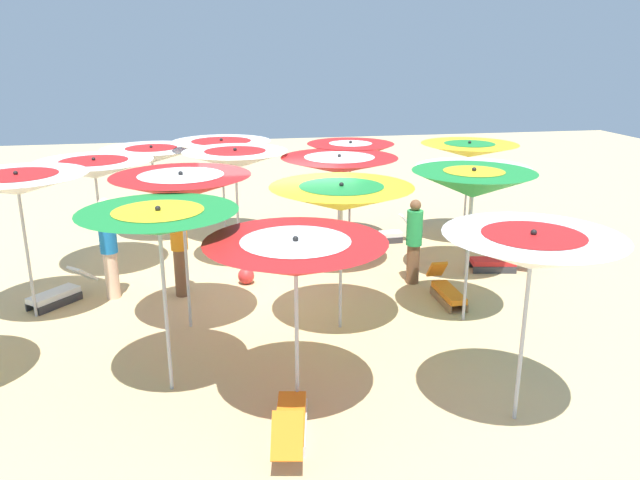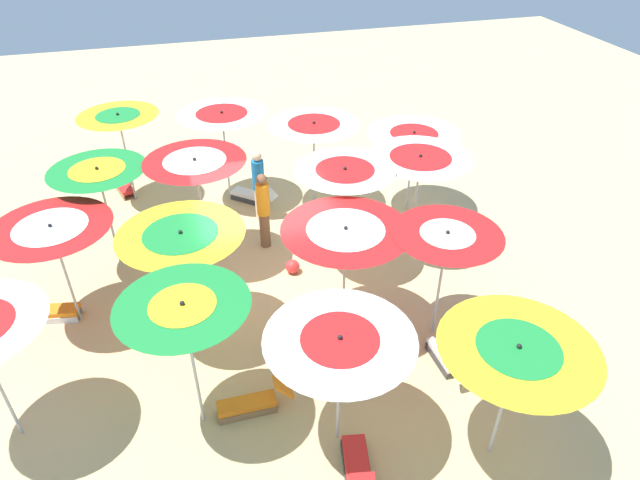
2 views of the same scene
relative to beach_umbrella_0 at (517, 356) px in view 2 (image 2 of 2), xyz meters
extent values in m
cube|color=#D1B57F|center=(-4.67, -2.54, -2.11)|extent=(39.27, 39.27, 0.04)
cylinder|color=#B2B2B7|center=(0.00, 0.00, -1.05)|extent=(0.05, 0.05, 2.08)
cone|color=yellow|center=(0.00, 0.00, -0.01)|extent=(2.16, 2.16, 0.30)
cone|color=#1E8C38|center=(0.00, 0.00, 0.07)|extent=(1.12, 1.12, 0.16)
sphere|color=black|center=(0.00, 0.00, 0.18)|extent=(0.07, 0.07, 0.07)
cylinder|color=#B2B2B7|center=(-2.66, 0.28, -1.05)|extent=(0.05, 0.05, 2.07)
cone|color=red|center=(-2.66, 0.28, -0.02)|extent=(1.92, 1.92, 0.40)
cone|color=white|center=(-2.66, 0.28, 0.09)|extent=(0.95, 0.95, 0.20)
sphere|color=black|center=(-2.66, 0.28, 0.21)|extent=(0.07, 0.07, 0.07)
cylinder|color=#B2B2B7|center=(-5.43, 1.02, -1.04)|extent=(0.05, 0.05, 2.10)
cone|color=white|center=(-5.43, 1.02, 0.01)|extent=(2.20, 2.20, 0.39)
cone|color=red|center=(-5.43, 1.02, 0.09)|extent=(1.32, 1.32, 0.23)
sphere|color=black|center=(-5.43, 1.02, 0.24)|extent=(0.07, 0.07, 0.07)
cylinder|color=#B2B2B7|center=(-7.00, 1.57, -1.13)|extent=(0.05, 0.05, 1.92)
cone|color=white|center=(-7.00, 1.57, -0.16)|extent=(2.25, 2.25, 0.35)
cone|color=red|center=(-7.00, 1.57, -0.07)|extent=(1.16, 1.16, 0.18)
sphere|color=black|center=(-7.00, 1.57, 0.04)|extent=(0.07, 0.07, 0.07)
cylinder|color=#B2B2B7|center=(-0.87, -2.20, -1.10)|extent=(0.05, 0.05, 1.97)
cone|color=white|center=(-0.87, -2.20, -0.12)|extent=(2.14, 2.14, 0.35)
cone|color=red|center=(-0.87, -2.20, -0.02)|extent=(1.10, 1.10, 0.18)
sphere|color=black|center=(-0.87, -2.20, 0.09)|extent=(0.07, 0.07, 0.07)
cylinder|color=#B2B2B7|center=(-3.26, -1.35, -1.04)|extent=(0.05, 0.05, 2.10)
cone|color=red|center=(-3.26, -1.35, 0.02)|extent=(2.28, 2.28, 0.32)
cone|color=white|center=(-3.26, -1.35, 0.08)|extent=(1.37, 1.37, 0.19)
sphere|color=black|center=(-3.26, -1.35, 0.20)|extent=(0.07, 0.07, 0.07)
cylinder|color=#B2B2B7|center=(-5.22, -0.74, -1.00)|extent=(0.05, 0.05, 2.17)
cone|color=white|center=(-5.22, -0.74, 0.08)|extent=(2.08, 2.08, 0.35)
cone|color=red|center=(-5.22, -0.74, 0.16)|extent=(1.21, 1.21, 0.20)
sphere|color=black|center=(-5.22, -0.74, 0.29)|extent=(0.07, 0.07, 0.07)
cylinder|color=#B2B2B7|center=(-7.90, -0.67, -1.06)|extent=(0.05, 0.05, 2.06)
cone|color=white|center=(-7.90, -0.67, -0.03)|extent=(2.23, 2.23, 0.35)
cone|color=red|center=(-7.90, -0.67, 0.05)|extent=(1.27, 1.27, 0.20)
sphere|color=black|center=(-7.90, -0.67, 0.17)|extent=(0.07, 0.07, 0.07)
cylinder|color=#B2B2B7|center=(-1.77, -4.20, -0.95)|extent=(0.05, 0.05, 2.27)
cone|color=#1E8C38|center=(-1.77, -4.20, 0.19)|extent=(1.91, 1.91, 0.41)
cone|color=yellow|center=(-1.77, -4.20, 0.30)|extent=(0.94, 0.94, 0.20)
sphere|color=black|center=(-1.77, -4.20, 0.42)|extent=(0.07, 0.07, 0.07)
cylinder|color=#B2B2B7|center=(-3.83, -4.11, -1.03)|extent=(0.05, 0.05, 2.12)
cone|color=yellow|center=(-3.83, -4.11, 0.03)|extent=(2.19, 2.19, 0.38)
cone|color=#1E8C38|center=(-3.83, -4.11, 0.12)|extent=(1.28, 1.28, 0.22)
sphere|color=black|center=(-3.83, -4.11, 0.25)|extent=(0.07, 0.07, 0.07)
cylinder|color=#B2B2B7|center=(-6.19, -3.64, -0.94)|extent=(0.05, 0.05, 2.29)
cone|color=red|center=(-6.19, -3.64, 0.20)|extent=(2.11, 2.11, 0.36)
cone|color=white|center=(-6.19, -3.64, 0.28)|extent=(1.28, 1.28, 0.22)
sphere|color=black|center=(-6.19, -3.64, 0.41)|extent=(0.07, 0.07, 0.07)
cylinder|color=#B2B2B7|center=(-8.73, -2.77, -0.97)|extent=(0.05, 0.05, 2.24)
cone|color=white|center=(-8.73, -2.77, 0.15)|extent=(2.17, 2.17, 0.32)
cone|color=red|center=(-8.73, -2.77, 0.23)|extent=(1.26, 1.26, 0.18)
sphere|color=black|center=(-8.73, -2.77, 0.34)|extent=(0.07, 0.07, 0.07)
cylinder|color=#B2B2B7|center=(-2.29, -7.01, -1.02)|extent=(0.05, 0.05, 2.13)
cylinder|color=#B2B2B7|center=(-4.85, -6.31, -1.10)|extent=(0.05, 0.05, 1.97)
cone|color=red|center=(-4.85, -6.31, -0.12)|extent=(2.14, 2.14, 0.43)
cone|color=white|center=(-4.85, -6.31, -0.03)|extent=(1.28, 1.28, 0.26)
sphere|color=black|center=(-4.85, -6.31, 0.12)|extent=(0.07, 0.07, 0.07)
cylinder|color=#B2B2B7|center=(-6.41, -5.54, -0.95)|extent=(0.05, 0.05, 2.27)
cone|color=#1E8C38|center=(-6.41, -5.54, 0.18)|extent=(1.95, 1.95, 0.30)
cone|color=yellow|center=(-6.41, -5.54, 0.25)|extent=(1.10, 1.10, 0.17)
sphere|color=black|center=(-6.41, -5.54, 0.36)|extent=(0.07, 0.07, 0.07)
cylinder|color=#B2B2B7|center=(-9.40, -5.21, -0.99)|extent=(0.05, 0.05, 2.20)
cone|color=yellow|center=(-9.40, -5.21, 0.11)|extent=(1.96, 1.96, 0.30)
cone|color=#1E8C38|center=(-9.40, -5.21, 0.19)|extent=(1.06, 1.06, 0.17)
sphere|color=black|center=(-9.40, -5.21, 0.30)|extent=(0.07, 0.07, 0.07)
cube|color=olive|center=(-1.59, -3.48, -2.02)|extent=(0.04, 0.97, 0.14)
cube|color=olive|center=(-1.89, -3.48, -2.02)|extent=(0.04, 0.97, 0.14)
cube|color=orange|center=(-1.74, -3.48, -1.90)|extent=(0.30, 0.97, 0.10)
cube|color=orange|center=(-1.74, -2.87, -1.68)|extent=(0.30, 0.31, 0.36)
cube|color=#333338|center=(-0.29, -2.26, -2.02)|extent=(0.85, 0.20, 0.14)
cube|color=#333338|center=(-0.22, -1.91, -2.02)|extent=(0.85, 0.20, 0.14)
cube|color=red|center=(-0.25, -2.09, -1.90)|extent=(0.91, 0.52, 0.10)
cube|color=#333338|center=(-8.40, -2.43, -2.02)|extent=(0.61, 0.68, 0.14)
cube|color=#333338|center=(-8.65, -2.21, -2.02)|extent=(0.61, 0.68, 0.14)
cube|color=white|center=(-8.53, -2.32, -1.90)|extent=(0.84, 0.88, 0.10)
cube|color=white|center=(-8.11, -1.85, -1.70)|extent=(0.53, 0.53, 0.34)
cube|color=silver|center=(-5.17, -6.76, -2.02)|extent=(0.22, 0.98, 0.14)
cube|color=silver|center=(-4.84, -6.82, -2.02)|extent=(0.22, 0.98, 0.14)
cube|color=orange|center=(-5.01, -6.79, -1.90)|extent=(0.52, 1.04, 0.10)
cube|color=orange|center=(-5.13, -7.47, -1.67)|extent=(0.41, 0.47, 0.39)
cube|color=#333338|center=(-1.87, -0.02, -2.02)|extent=(0.83, 0.07, 0.14)
cube|color=#333338|center=(-1.89, 0.28, -2.02)|extent=(0.83, 0.07, 0.14)
cube|color=white|center=(-1.88, 0.13, -1.90)|extent=(0.84, 0.33, 0.10)
cube|color=white|center=(-1.30, 0.16, -1.66)|extent=(0.37, 0.31, 0.41)
cube|color=olive|center=(-9.85, -5.34, -2.02)|extent=(0.82, 0.28, 0.14)
cube|color=olive|center=(-9.76, -5.62, -2.02)|extent=(0.82, 0.28, 0.14)
cube|color=red|center=(-9.81, -5.48, -1.90)|extent=(0.90, 0.54, 0.10)
cube|color=red|center=(-10.39, -5.66, -1.67)|extent=(0.48, 0.41, 0.38)
cylinder|color=beige|center=(-7.55, -2.16, -1.66)|extent=(0.24, 0.24, 0.86)
cylinder|color=#1972BF|center=(-7.55, -2.16, -0.86)|extent=(0.30, 0.30, 0.75)
sphere|color=beige|center=(-7.55, -2.16, -0.37)|extent=(0.23, 0.23, 0.23)
cylinder|color=brown|center=(-6.34, -2.27, -1.65)|extent=(0.24, 0.24, 0.87)
cylinder|color=orange|center=(-6.34, -2.27, -0.83)|extent=(0.30, 0.30, 0.76)
sphere|color=brown|center=(-6.34, -2.27, -0.33)|extent=(0.24, 0.24, 0.24)
cylinder|color=brown|center=(-2.05, -2.43, -1.71)|extent=(0.24, 0.24, 0.76)
cylinder|color=green|center=(-2.05, -2.43, -1.00)|extent=(0.30, 0.30, 0.66)
sphere|color=brown|center=(-2.05, -2.43, -0.56)|extent=(0.21, 0.21, 0.21)
sphere|color=red|center=(-5.17, -1.90, -1.93)|extent=(0.31, 0.31, 0.31)
camera|label=1|loc=(-5.83, -13.10, 2.25)|focal=35.22mm
camera|label=2|loc=(4.31, -3.93, 5.50)|focal=31.28mm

